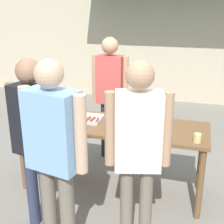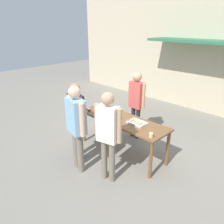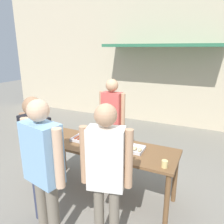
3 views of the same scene
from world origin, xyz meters
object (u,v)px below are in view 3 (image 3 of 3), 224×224
food_tray_sausages (86,140)px  person_customer_with_cup (106,168)px  condiment_jar_ketchup (49,139)px  beer_cup (165,164)px  person_customer_holding_hotdog (37,151)px  food_tray_buns (130,148)px  condiment_jar_mustard (44,138)px  person_server_behind_table (112,116)px  person_customer_waiting_in_line (43,164)px

food_tray_sausages → person_customer_with_cup: size_ratio=0.24×
food_tray_sausages → condiment_jar_ketchup: 0.59m
beer_cup → person_customer_holding_hotdog: person_customer_holding_hotdog is taller
food_tray_buns → condiment_jar_ketchup: bearing=-167.3°
food_tray_sausages → food_tray_buns: bearing=0.1°
person_customer_holding_hotdog → person_customer_with_cup: bearing=-169.8°
condiment_jar_mustard → beer_cup: size_ratio=0.78×
person_customer_holding_hotdog → person_customer_with_cup: size_ratio=0.98×
beer_cup → person_customer_holding_hotdog: 1.64m
person_customer_with_cup → condiment_jar_ketchup: bearing=-40.4°
food_tray_buns → person_server_behind_table: (-0.67, 0.78, 0.20)m
person_customer_waiting_in_line → condiment_jar_mustard: bearing=-36.0°
food_tray_buns → person_server_behind_table: size_ratio=0.23×
food_tray_sausages → person_customer_waiting_in_line: size_ratio=0.24×
beer_cup → person_customer_waiting_in_line: size_ratio=0.05×
food_tray_sausages → person_server_behind_table: size_ratio=0.25×
beer_cup → condiment_jar_ketchup: bearing=179.9°
food_tray_buns → person_customer_with_cup: bearing=-84.6°
food_tray_buns → person_customer_holding_hotdog: bearing=-135.0°
beer_cup → person_server_behind_table: 1.65m
condiment_jar_ketchup → beer_cup: (1.87, -0.00, 0.01)m
person_customer_with_cup → person_customer_waiting_in_line: size_ratio=0.99×
beer_cup → person_customer_with_cup: size_ratio=0.05×
food_tray_sausages → beer_cup: bearing=-12.2°
food_tray_buns → person_customer_holding_hotdog: (-0.92, -0.92, 0.17)m
condiment_jar_mustard → condiment_jar_ketchup: bearing=3.8°
person_customer_holding_hotdog → condiment_jar_ketchup: bearing=-47.6°
person_server_behind_table → person_customer_waiting_in_line: size_ratio=0.98×
person_customer_holding_hotdog → person_customer_waiting_in_line: size_ratio=0.97×
food_tray_buns → beer_cup: size_ratio=4.43×
food_tray_buns → person_customer_waiting_in_line: size_ratio=0.23×
person_server_behind_table → person_customer_holding_hotdog: person_server_behind_table is taller
food_tray_buns → person_customer_waiting_in_line: 1.32m
beer_cup → person_server_behind_table: bearing=139.3°
condiment_jar_mustard → beer_cup: 1.97m
person_customer_holding_hotdog → person_customer_waiting_in_line: bearing=155.9°
food_tray_buns → beer_cup: (0.58, -0.29, 0.03)m
food_tray_sausages → condiment_jar_mustard: 0.68m
food_tray_sausages → person_server_behind_table: (0.11, 0.78, 0.21)m
food_tray_buns → condiment_jar_mustard: size_ratio=5.72×
person_server_behind_table → person_customer_waiting_in_line: bearing=-86.9°
condiment_jar_ketchup → beer_cup: beer_cup is taller
food_tray_sausages → condiment_jar_ketchup: condiment_jar_ketchup is taller
person_server_behind_table → person_customer_with_cup: size_ratio=0.99×
food_tray_sausages → condiment_jar_mustard: bearing=-154.3°
condiment_jar_mustard → condiment_jar_ketchup: same height
condiment_jar_ketchup → person_customer_holding_hotdog: person_customer_holding_hotdog is taller
condiment_jar_mustard → condiment_jar_ketchup: 0.10m
person_server_behind_table → person_customer_holding_hotdog: (-0.26, -1.70, -0.02)m
food_tray_buns → person_customer_holding_hotdog: 1.32m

